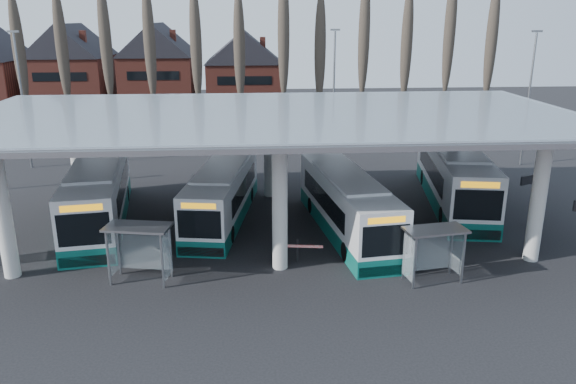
{
  "coord_description": "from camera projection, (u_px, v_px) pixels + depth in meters",
  "views": [
    {
      "loc": [
        -1.41,
        -21.23,
        11.09
      ],
      "look_at": [
        0.71,
        7.0,
        2.24
      ],
      "focal_mm": 35.0,
      "sensor_mm": 36.0,
      "label": 1
    }
  ],
  "objects": [
    {
      "name": "ground",
      "position": [
        284.0,
        293.0,
        23.61
      ],
      "size": [
        140.0,
        140.0,
        0.0
      ],
      "primitive_type": "plane",
      "color": "black",
      "rests_on": "ground"
    },
    {
      "name": "station_canopy",
      "position": [
        273.0,
        124.0,
        29.53
      ],
      "size": [
        32.0,
        16.0,
        6.34
      ],
      "color": "silver",
      "rests_on": "ground"
    },
    {
      "name": "poplar_row",
      "position": [
        260.0,
        43.0,
        52.41
      ],
      "size": [
        45.1,
        1.1,
        14.5
      ],
      "color": "#473D33",
      "rests_on": "ground"
    },
    {
      "name": "townhouse_row",
      "position": [
        116.0,
        65.0,
        62.6
      ],
      "size": [
        36.8,
        10.3,
        12.25
      ],
      "color": "brown",
      "rests_on": "ground"
    },
    {
      "name": "lamp_post_a",
      "position": [
        22.0,
        98.0,
        41.68
      ],
      "size": [
        0.8,
        0.16,
        10.17
      ],
      "color": "slate",
      "rests_on": "ground"
    },
    {
      "name": "lamp_post_b",
      "position": [
        334.0,
        89.0,
        47.2
      ],
      "size": [
        0.8,
        0.16,
        10.17
      ],
      "color": "slate",
      "rests_on": "ground"
    },
    {
      "name": "lamp_post_c",
      "position": [
        529.0,
        96.0,
        42.48
      ],
      "size": [
        0.8,
        0.16,
        10.17
      ],
      "color": "slate",
      "rests_on": "ground"
    },
    {
      "name": "bus_0",
      "position": [
        99.0,
        195.0,
        31.26
      ],
      "size": [
        4.34,
        12.64,
        3.44
      ],
      "rotation": [
        0.0,
        0.0,
        0.14
      ],
      "color": "white",
      "rests_on": "ground"
    },
    {
      "name": "bus_1",
      "position": [
        223.0,
        194.0,
        31.93
      ],
      "size": [
        4.13,
        11.42,
        3.11
      ],
      "rotation": [
        0.0,
        0.0,
        -0.16
      ],
      "color": "white",
      "rests_on": "ground"
    },
    {
      "name": "bus_2",
      "position": [
        346.0,
        205.0,
        29.95
      ],
      "size": [
        3.84,
        11.74,
        3.2
      ],
      "rotation": [
        0.0,
        0.0,
        0.12
      ],
      "color": "white",
      "rests_on": "ground"
    },
    {
      "name": "bus_3",
      "position": [
        454.0,
        176.0,
        34.67
      ],
      "size": [
        4.88,
        13.16,
        3.58
      ],
      "rotation": [
        0.0,
        0.0,
        -0.17
      ],
      "color": "white",
      "rests_on": "ground"
    },
    {
      "name": "shelter_1",
      "position": [
        140.0,
        240.0,
        24.25
      ],
      "size": [
        2.99,
        1.89,
        2.58
      ],
      "rotation": [
        0.0,
        0.0,
        -0.19
      ],
      "color": "gray",
      "rests_on": "ground"
    },
    {
      "name": "shelter_2",
      "position": [
        433.0,
        242.0,
        24.26
      ],
      "size": [
        2.81,
        1.72,
        2.45
      ],
      "rotation": [
        0.0,
        0.0,
        0.16
      ],
      "color": "gray",
      "rests_on": "ground"
    },
    {
      "name": "info_sign_1",
      "position": [
        533.0,
        183.0,
        30.53
      ],
      "size": [
        1.84,
        0.93,
        2.94
      ],
      "rotation": [
        0.0,
        0.0,
        0.43
      ],
      "color": "black",
      "rests_on": "ground"
    },
    {
      "name": "barrier",
      "position": [
        298.0,
        247.0,
        26.04
      ],
      "size": [
        2.27,
        0.77,
        1.14
      ],
      "rotation": [
        0.0,
        0.0,
        -0.14
      ],
      "color": "black",
      "rests_on": "ground"
    }
  ]
}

